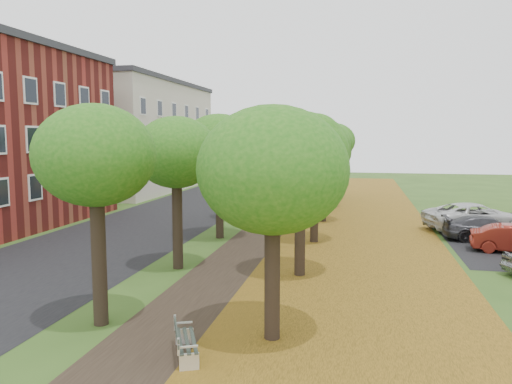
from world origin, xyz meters
The scene contains 10 objects.
ground centered at (0.00, 0.00, 0.00)m, with size 120.00×120.00×0.00m, color #2D4C19.
street_asphalt centered at (-7.50, 15.00, 0.00)m, with size 8.00×70.00×0.01m, color black.
footpath centered at (0.00, 15.00, 0.00)m, with size 3.20×70.00×0.01m, color black.
leaf_verge centered at (5.00, 15.00, 0.01)m, with size 7.50×70.00×0.01m, color #94661B.
tree_row_west centered at (-2.20, 15.00, 4.47)m, with size 3.62×33.62×6.05m.
tree_row_east centered at (2.60, 15.00, 4.47)m, with size 3.62×33.62×6.05m.
building_cream centered at (-17.00, 33.00, 5.21)m, with size 10.30×20.30×10.40m.
bench centered at (0.76, -1.49, 0.39)m, with size 1.06×1.64×0.75m.
car_grey centered at (11.00, 14.00, 0.61)m, with size 1.71×4.21×1.22m, color #313136.
car_white centered at (11.00, 16.65, 0.76)m, with size 2.54×5.50×1.53m, color silver.
Camera 1 is at (4.70, -12.15, 5.19)m, focal length 35.00 mm.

